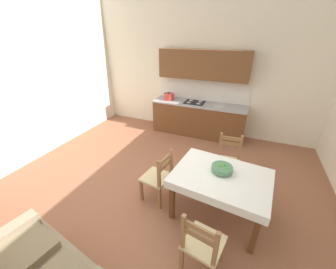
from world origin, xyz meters
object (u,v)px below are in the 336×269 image
(kitchen_cabinetry, at_px, (199,104))
(dining_chair_tv_side, at_px, (158,178))
(dining_table, at_px, (220,182))
(fruit_bowl, at_px, (222,168))
(dining_chair_kitchen_side, at_px, (228,161))
(dining_chair_camera_side, at_px, (202,245))

(kitchen_cabinetry, bearing_deg, dining_chair_tv_side, -88.70)
(kitchen_cabinetry, height_order, dining_chair_tv_side, kitchen_cabinetry)
(dining_table, relative_size, fruit_bowl, 4.77)
(dining_chair_kitchen_side, xyz_separation_m, dining_chair_camera_side, (-0.03, -1.78, 0.00))
(dining_table, distance_m, fruit_bowl, 0.20)
(kitchen_cabinetry, relative_size, dining_table, 1.73)
(dining_chair_tv_side, distance_m, dining_chair_kitchen_side, 1.35)
(dining_chair_tv_side, height_order, fruit_bowl, dining_chair_tv_side)
(dining_chair_tv_side, bearing_deg, fruit_bowl, 8.23)
(dining_chair_camera_side, xyz_separation_m, fruit_bowl, (0.01, 1.00, 0.37))
(dining_table, distance_m, dining_chair_tv_side, 1.00)
(dining_chair_tv_side, distance_m, dining_chair_camera_side, 1.29)
(kitchen_cabinetry, xyz_separation_m, dining_chair_kitchen_side, (1.05, -1.79, -0.41))
(dining_chair_tv_side, xyz_separation_m, dining_chair_camera_side, (0.96, -0.86, 0.00))
(dining_table, distance_m, dining_chair_kitchen_side, 0.88)
(dining_chair_tv_side, xyz_separation_m, dining_chair_kitchen_side, (0.99, 0.92, 0.00))
(fruit_bowl, bearing_deg, dining_chair_tv_side, -171.77)
(dining_chair_tv_side, relative_size, dining_chair_camera_side, 1.00)
(kitchen_cabinetry, height_order, fruit_bowl, kitchen_cabinetry)
(dining_chair_camera_side, bearing_deg, dining_chair_kitchen_side, 89.05)
(kitchen_cabinetry, xyz_separation_m, fruit_bowl, (1.03, -2.57, -0.04))
(dining_table, height_order, dining_chair_tv_side, dining_chair_tv_side)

